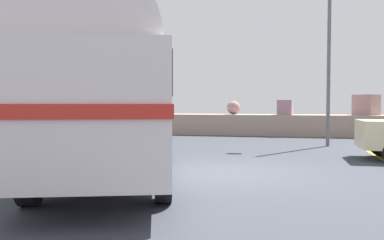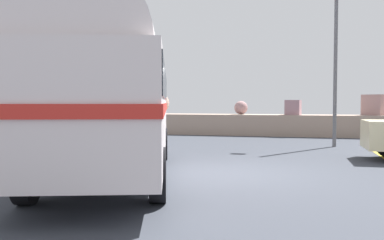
# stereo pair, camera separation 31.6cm
# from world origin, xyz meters

# --- Properties ---
(ground) EXTENTS (32.00, 26.00, 0.02)m
(ground) POSITION_xyz_m (0.00, 0.00, 0.01)
(ground) COLOR #33363F
(breakwater) EXTENTS (31.36, 2.12, 2.49)m
(breakwater) POSITION_xyz_m (-0.22, 11.79, 0.74)
(breakwater) COLOR gray
(breakwater) RESTS_ON ground
(vintage_coach) EXTENTS (4.85, 8.91, 3.70)m
(vintage_coach) POSITION_xyz_m (-2.64, -1.07, 2.05)
(vintage_coach) COLOR black
(vintage_coach) RESTS_ON ground
(lamp_post) EXTENTS (1.12, 0.69, 6.24)m
(lamp_post) POSITION_xyz_m (2.88, 6.88, 3.53)
(lamp_post) COLOR #5B5B60
(lamp_post) RESTS_ON ground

